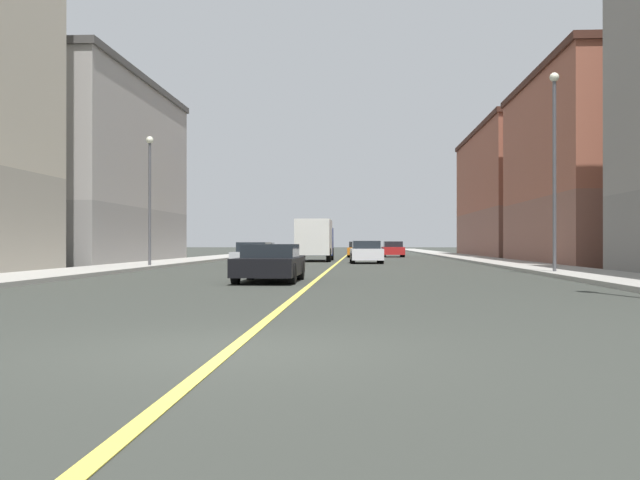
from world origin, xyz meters
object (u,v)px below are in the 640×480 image
building_left_far (537,194)px  street_lamp_left_near (554,152)px  building_left_mid (628,168)px  street_lamp_right_near (150,186)px  box_truck (315,239)px  car_orange (358,250)px  car_silver (254,254)px  car_red (393,249)px  car_white (366,252)px  car_yellow (261,253)px  car_black (270,263)px  building_right_midblock (61,172)px  car_blue (360,249)px

building_left_far → street_lamp_left_near: bearing=-102.3°
street_lamp_left_near → building_left_mid: bearing=61.4°
building_left_far → street_lamp_right_near: 40.39m
building_left_mid → box_truck: 20.19m
car_orange → car_silver: bearing=-102.9°
building_left_far → car_red: size_ratio=5.67×
car_red → building_left_far: bearing=5.9°
car_white → car_orange: car_white is taller
street_lamp_right_near → car_yellow: bearing=68.8°
box_truck → building_left_mid: bearing=-17.2°
car_orange → car_black: bearing=-93.8°
car_yellow → box_truck: 4.88m
building_left_mid → car_red: (-12.91, 21.10, -4.98)m
building_right_midblock → car_white: 19.67m
car_blue → car_black: car_blue is taller
car_yellow → car_red: (9.20, 18.82, 0.03)m
box_truck → building_left_far: bearing=41.3°
car_yellow → car_black: 23.06m
car_yellow → car_red: car_red is taller
car_yellow → car_orange: (6.14, 17.49, 0.02)m
building_left_far → car_blue: 17.12m
car_yellow → box_truck: bearing=47.6°
car_yellow → car_red: 20.95m
street_lamp_left_near → box_truck: size_ratio=1.11×
car_silver → street_lamp_left_near: bearing=-38.1°
building_left_far → car_silver: building_left_far is taller
car_blue → car_white: car_white is taller
car_yellow → box_truck: size_ratio=0.67×
car_white → box_truck: bearing=125.9°
car_silver → box_truck: size_ratio=0.60×
car_blue → car_white: bearing=-89.1°
street_lamp_left_near → car_orange: size_ratio=1.86×
car_red → car_orange: car_red is taller
building_left_far → car_yellow: 30.34m
car_blue → car_black: bearing=-93.4°
street_lamp_right_near → car_silver: (4.65, 3.63, -3.45)m
building_left_mid → car_yellow: (-22.12, 2.29, -5.01)m
building_left_far → car_silver: (-21.55, -27.06, -5.05)m
car_blue → building_left_far: bearing=-14.6°
building_right_midblock → street_lamp_right_near: (8.21, -8.81, -1.62)m
building_right_midblock → car_white: building_right_midblock is taller
building_right_midblock → car_orange: bearing=46.2°
car_red → car_silver: bearing=-108.6°
building_left_far → car_orange: (-15.98, -2.66, -5.03)m
car_black → street_lamp_left_near: bearing=27.5°
car_black → car_silver: (-2.92, 15.89, 0.02)m
car_white → car_orange: (-0.56, 18.74, -0.01)m
car_orange → car_red: bearing=23.4°
street_lamp_left_near → car_blue: bearing=100.4°
building_right_midblock → box_truck: 16.93m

